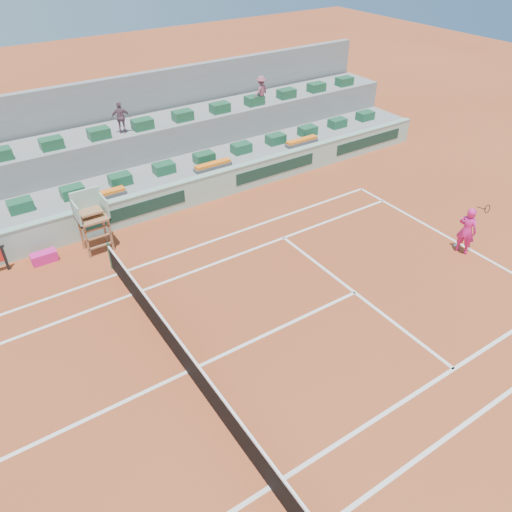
# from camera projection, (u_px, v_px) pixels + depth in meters

# --- Properties ---
(ground) EXTENTS (90.00, 90.00, 0.00)m
(ground) POSITION_uv_depth(u_px,v_px,m) (187.00, 372.00, 14.14)
(ground) COLOR #943B1C
(ground) RESTS_ON ground
(seating_tier_lower) EXTENTS (36.00, 4.00, 1.20)m
(seating_tier_lower) POSITION_uv_depth(u_px,v_px,m) (70.00, 201.00, 21.08)
(seating_tier_lower) COLOR gray
(seating_tier_lower) RESTS_ON ground
(seating_tier_upper) EXTENTS (36.00, 2.40, 2.60)m
(seating_tier_upper) POSITION_uv_depth(u_px,v_px,m) (56.00, 172.00, 21.77)
(seating_tier_upper) COLOR gray
(seating_tier_upper) RESTS_ON ground
(stadium_back_wall) EXTENTS (36.00, 0.40, 4.40)m
(stadium_back_wall) POSITION_uv_depth(u_px,v_px,m) (41.00, 141.00, 22.34)
(stadium_back_wall) COLOR gray
(stadium_back_wall) RESTS_ON ground
(player_bag) EXTENTS (0.92, 0.41, 0.41)m
(player_bag) POSITION_uv_depth(u_px,v_px,m) (44.00, 257.00, 18.39)
(player_bag) COLOR #DE1D81
(player_bag) RESTS_ON ground
(spectator_mid) EXTENTS (0.88, 0.60, 1.39)m
(spectator_mid) POSITION_uv_depth(u_px,v_px,m) (121.00, 117.00, 21.63)
(spectator_mid) COLOR #7A5163
(spectator_mid) RESTS_ON seating_tier_upper
(spectator_right) EXTENTS (1.03, 0.80, 1.41)m
(spectator_right) POSITION_uv_depth(u_px,v_px,m) (261.00, 90.00, 24.75)
(spectator_right) COLOR #944A5A
(spectator_right) RESTS_ON seating_tier_upper
(court_lines) EXTENTS (23.89, 11.09, 0.01)m
(court_lines) POSITION_uv_depth(u_px,v_px,m) (187.00, 372.00, 14.14)
(court_lines) COLOR silver
(court_lines) RESTS_ON ground
(tennis_net) EXTENTS (0.10, 11.97, 1.10)m
(tennis_net) POSITION_uv_depth(u_px,v_px,m) (186.00, 359.00, 13.84)
(tennis_net) COLOR black
(tennis_net) RESTS_ON ground
(advertising_hoarding) EXTENTS (36.00, 0.34, 1.26)m
(advertising_hoarding) POSITION_uv_depth(u_px,v_px,m) (87.00, 223.00, 19.57)
(advertising_hoarding) COLOR #9BC3AF
(advertising_hoarding) RESTS_ON ground
(umpire_chair) EXTENTS (1.10, 0.90, 2.40)m
(umpire_chair) POSITION_uv_depth(u_px,v_px,m) (91.00, 213.00, 18.36)
(umpire_chair) COLOR #925B37
(umpire_chair) RESTS_ON ground
(seat_row_lower) EXTENTS (32.90, 0.60, 0.44)m
(seat_row_lower) POSITION_uv_depth(u_px,v_px,m) (73.00, 192.00, 20.00)
(seat_row_lower) COLOR #1B5333
(seat_row_lower) RESTS_ON seating_tier_lower
(seat_row_upper) EXTENTS (32.90, 0.60, 0.44)m
(seat_row_upper) POSITION_uv_depth(u_px,v_px,m) (51.00, 143.00, 20.48)
(seat_row_upper) COLOR #1B5333
(seat_row_upper) RESTS_ON seating_tier_upper
(flower_planters) EXTENTS (26.80, 0.36, 0.28)m
(flower_planters) POSITION_uv_depth(u_px,v_px,m) (40.00, 213.00, 18.82)
(flower_planters) COLOR #525252
(flower_planters) RESTS_ON seating_tier_lower
(tennis_player) EXTENTS (0.61, 0.95, 2.28)m
(tennis_player) POSITION_uv_depth(u_px,v_px,m) (467.00, 230.00, 18.50)
(tennis_player) COLOR #DE1D81
(tennis_player) RESTS_ON ground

